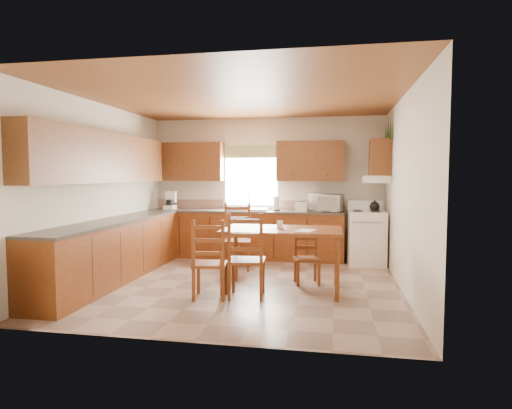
% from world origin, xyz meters
% --- Properties ---
extents(floor, '(4.50, 4.50, 0.00)m').
position_xyz_m(floor, '(0.00, 0.00, 0.00)').
color(floor, gray).
rests_on(floor, ground).
extents(ceiling, '(4.50, 4.50, 0.00)m').
position_xyz_m(ceiling, '(0.00, 0.00, 2.70)').
color(ceiling, brown).
rests_on(ceiling, floor).
extents(wall_left, '(4.50, 4.50, 0.00)m').
position_xyz_m(wall_left, '(-2.25, 0.00, 1.35)').
color(wall_left, beige).
rests_on(wall_left, floor).
extents(wall_right, '(4.50, 4.50, 0.00)m').
position_xyz_m(wall_right, '(2.25, 0.00, 1.35)').
color(wall_right, beige).
rests_on(wall_right, floor).
extents(wall_back, '(4.50, 4.50, 0.00)m').
position_xyz_m(wall_back, '(0.00, 2.25, 1.35)').
color(wall_back, beige).
rests_on(wall_back, floor).
extents(wall_front, '(4.50, 4.50, 0.00)m').
position_xyz_m(wall_front, '(0.00, -2.25, 1.35)').
color(wall_front, beige).
rests_on(wall_front, floor).
extents(lower_cab_back, '(3.75, 0.60, 0.88)m').
position_xyz_m(lower_cab_back, '(-0.38, 1.95, 0.44)').
color(lower_cab_back, brown).
rests_on(lower_cab_back, floor).
extents(lower_cab_left, '(0.60, 3.60, 0.88)m').
position_xyz_m(lower_cab_left, '(-1.95, -0.15, 0.44)').
color(lower_cab_left, brown).
rests_on(lower_cab_left, floor).
extents(counter_back, '(3.75, 0.63, 0.04)m').
position_xyz_m(counter_back, '(-0.38, 1.95, 0.90)').
color(counter_back, '#463C36').
rests_on(counter_back, lower_cab_back).
extents(counter_left, '(0.63, 3.60, 0.04)m').
position_xyz_m(counter_left, '(-1.95, -0.15, 0.90)').
color(counter_left, '#463C36').
rests_on(counter_left, lower_cab_left).
extents(backsplash, '(3.75, 0.01, 0.18)m').
position_xyz_m(backsplash, '(-0.38, 2.24, 1.01)').
color(backsplash, '#9B735F').
rests_on(backsplash, counter_back).
extents(upper_cab_back_left, '(1.41, 0.33, 0.75)m').
position_xyz_m(upper_cab_back_left, '(-1.55, 2.08, 1.85)').
color(upper_cab_back_left, brown).
rests_on(upper_cab_back_left, wall_back).
extents(upper_cab_back_right, '(1.25, 0.33, 0.75)m').
position_xyz_m(upper_cab_back_right, '(0.86, 2.08, 1.85)').
color(upper_cab_back_right, brown).
rests_on(upper_cab_back_right, wall_back).
extents(upper_cab_left, '(0.33, 3.60, 0.75)m').
position_xyz_m(upper_cab_left, '(-2.08, -0.15, 1.85)').
color(upper_cab_left, brown).
rests_on(upper_cab_left, wall_left).
extents(upper_cab_stove, '(0.33, 0.62, 0.62)m').
position_xyz_m(upper_cab_stove, '(2.08, 1.65, 1.90)').
color(upper_cab_stove, brown).
rests_on(upper_cab_stove, wall_right).
extents(range_hood, '(0.44, 0.62, 0.12)m').
position_xyz_m(range_hood, '(2.03, 1.65, 1.52)').
color(range_hood, white).
rests_on(range_hood, wall_right).
extents(window_frame, '(1.13, 0.02, 1.18)m').
position_xyz_m(window_frame, '(-0.30, 2.22, 1.55)').
color(window_frame, white).
rests_on(window_frame, wall_back).
extents(window_pane, '(1.05, 0.01, 1.10)m').
position_xyz_m(window_pane, '(-0.30, 2.21, 1.55)').
color(window_pane, white).
rests_on(window_pane, wall_back).
extents(window_valance, '(1.19, 0.01, 0.24)m').
position_xyz_m(window_valance, '(-0.30, 2.19, 2.05)').
color(window_valance, '#39602A').
rests_on(window_valance, wall_back).
extents(sink_basin, '(0.75, 0.45, 0.04)m').
position_xyz_m(sink_basin, '(-0.30, 1.95, 0.94)').
color(sink_basin, silver).
rests_on(sink_basin, counter_back).
extents(pine_decal_a, '(0.22, 0.22, 0.36)m').
position_xyz_m(pine_decal_a, '(2.21, 1.33, 2.38)').
color(pine_decal_a, '#154218').
rests_on(pine_decal_a, wall_right).
extents(pine_decal_b, '(0.22, 0.22, 0.36)m').
position_xyz_m(pine_decal_b, '(2.21, 1.65, 2.42)').
color(pine_decal_b, '#154218').
rests_on(pine_decal_b, wall_right).
extents(pine_decal_c, '(0.22, 0.22, 0.36)m').
position_xyz_m(pine_decal_c, '(2.21, 1.97, 2.38)').
color(pine_decal_c, '#154218').
rests_on(pine_decal_c, wall_right).
extents(stove, '(0.66, 0.68, 0.94)m').
position_xyz_m(stove, '(1.88, 1.70, 0.47)').
color(stove, white).
rests_on(stove, floor).
extents(coffeemaker, '(0.26, 0.29, 0.35)m').
position_xyz_m(coffeemaker, '(-1.88, 1.93, 1.10)').
color(coffeemaker, white).
rests_on(coffeemaker, counter_back).
extents(paper_towel, '(0.14, 0.14, 0.27)m').
position_xyz_m(paper_towel, '(0.24, 1.97, 1.06)').
color(paper_towel, white).
rests_on(paper_towel, counter_back).
extents(toaster, '(0.23, 0.17, 0.18)m').
position_xyz_m(toaster, '(0.72, 1.86, 1.01)').
color(toaster, white).
rests_on(toaster, counter_back).
extents(microwave, '(0.61, 0.50, 0.32)m').
position_xyz_m(microwave, '(1.17, 1.93, 1.08)').
color(microwave, white).
rests_on(microwave, counter_back).
extents(dining_table, '(1.61, 0.93, 0.86)m').
position_xyz_m(dining_table, '(0.62, -0.25, 0.43)').
color(dining_table, brown).
rests_on(dining_table, floor).
extents(chair_near_left, '(0.48, 0.47, 1.03)m').
position_xyz_m(chair_near_left, '(-0.26, -0.77, 0.51)').
color(chair_near_left, brown).
rests_on(chair_near_left, floor).
extents(chair_near_right, '(0.51, 0.49, 1.11)m').
position_xyz_m(chair_near_right, '(0.20, -0.65, 0.55)').
color(chair_near_right, brown).
rests_on(chair_near_right, floor).
extents(chair_far_left, '(0.53, 0.51, 1.11)m').
position_xyz_m(chair_far_left, '(-0.30, 0.93, 0.56)').
color(chair_far_left, brown).
rests_on(chair_far_left, floor).
extents(chair_far_right, '(0.43, 0.42, 0.86)m').
position_xyz_m(chair_far_right, '(0.93, 0.17, 0.43)').
color(chair_far_right, brown).
rests_on(chair_far_right, floor).
extents(table_paper, '(0.31, 0.35, 0.00)m').
position_xyz_m(table_paper, '(0.94, -0.40, 0.86)').
color(table_paper, white).
rests_on(table_paper, dining_table).
extents(table_card, '(0.08, 0.02, 0.11)m').
position_xyz_m(table_card, '(0.58, -0.21, 0.92)').
color(table_card, white).
rests_on(table_card, dining_table).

